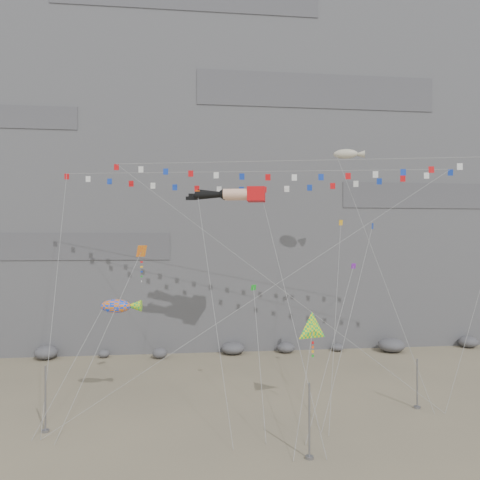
# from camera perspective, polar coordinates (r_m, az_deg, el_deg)

# --- Properties ---
(ground) EXTENTS (120.00, 120.00, 0.00)m
(ground) POSITION_cam_1_polar(r_m,az_deg,el_deg) (37.35, 1.92, -19.83)
(ground) COLOR gray
(ground) RESTS_ON ground
(cliff) EXTENTS (80.00, 28.00, 50.00)m
(cliff) POSITION_cam_1_polar(r_m,az_deg,el_deg) (68.11, -2.14, 10.38)
(cliff) COLOR slate
(cliff) RESTS_ON ground
(talus_boulders) EXTENTS (60.00, 3.00, 1.20)m
(talus_boulders) POSITION_cam_1_polar(r_m,az_deg,el_deg) (53.40, -0.86, -13.10)
(talus_boulders) COLOR #5D5C61
(talus_boulders) RESTS_ON ground
(anchor_pole_left) EXTENTS (0.12, 0.12, 4.37)m
(anchor_pole_left) POSITION_cam_1_polar(r_m,az_deg,el_deg) (34.96, -22.63, -17.44)
(anchor_pole_left) COLOR gray
(anchor_pole_left) RESTS_ON ground
(anchor_pole_center) EXTENTS (0.12, 0.12, 4.38)m
(anchor_pole_center) POSITION_cam_1_polar(r_m,az_deg,el_deg) (29.24, 8.46, -20.97)
(anchor_pole_center) COLOR gray
(anchor_pole_center) RESTS_ON ground
(anchor_pole_right) EXTENTS (0.12, 0.12, 3.73)m
(anchor_pole_right) POSITION_cam_1_polar(r_m,az_deg,el_deg) (39.11, 20.79, -16.04)
(anchor_pole_right) COLOR gray
(anchor_pole_right) RESTS_ON ground
(legs_kite) EXTENTS (8.14, 16.60, 22.12)m
(legs_kite) POSITION_cam_1_polar(r_m,az_deg,el_deg) (41.31, -0.64, 5.53)
(legs_kite) COLOR red
(legs_kite) RESTS_ON ground
(flag_banner_upper) EXTENTS (34.80, 15.40, 27.09)m
(flag_banner_upper) POSITION_cam_1_polar(r_m,az_deg,el_deg) (43.54, 1.54, 8.32)
(flag_banner_upper) COLOR red
(flag_banner_upper) RESTS_ON ground
(flag_banner_lower) EXTENTS (33.60, 11.59, 22.54)m
(flag_banner_lower) POSITION_cam_1_polar(r_m,az_deg,el_deg) (41.55, 8.26, 9.56)
(flag_banner_lower) COLOR red
(flag_banner_lower) RESTS_ON ground
(harlequin_kite) EXTENTS (5.65, 8.56, 14.67)m
(harlequin_kite) POSITION_cam_1_polar(r_m,az_deg,el_deg) (37.48, -11.93, -1.38)
(harlequin_kite) COLOR red
(harlequin_kite) RESTS_ON ground
(fish_windsock) EXTENTS (6.31, 5.68, 10.18)m
(fish_windsock) POSITION_cam_1_polar(r_m,az_deg,el_deg) (36.16, -14.93, -7.81)
(fish_windsock) COLOR orange
(fish_windsock) RESTS_ON ground
(delta_kite) EXTENTS (4.57, 8.06, 10.06)m
(delta_kite) POSITION_cam_1_polar(r_m,az_deg,el_deg) (35.33, 8.86, -10.76)
(delta_kite) COLOR #FFF80D
(delta_kite) RESTS_ON ground
(blimp_windsock) EXTENTS (4.36, 13.13, 24.36)m
(blimp_windsock) POSITION_cam_1_polar(r_m,az_deg,el_deg) (47.32, 12.77, 10.12)
(blimp_windsock) COLOR beige
(blimp_windsock) RESTS_ON ground
(small_kite_a) EXTENTS (2.47, 13.73, 21.35)m
(small_kite_a) POSITION_cam_1_polar(r_m,az_deg,el_deg) (40.87, -5.14, 5.20)
(small_kite_a) COLOR #FF5315
(small_kite_a) RESTS_ON ground
(small_kite_b) EXTENTS (7.60, 11.31, 16.51)m
(small_kite_b) POSITION_cam_1_polar(r_m,az_deg,el_deg) (41.22, 13.57, -3.46)
(small_kite_b) COLOR purple
(small_kite_b) RESTS_ON ground
(small_kite_c) EXTENTS (0.96, 8.47, 11.89)m
(small_kite_c) POSITION_cam_1_polar(r_m,az_deg,el_deg) (36.88, 1.69, -6.13)
(small_kite_c) COLOR green
(small_kite_c) RESTS_ON ground
(small_kite_d) EXTENTS (6.59, 15.66, 21.56)m
(small_kite_d) POSITION_cam_1_polar(r_m,az_deg,el_deg) (46.33, 12.18, 1.76)
(small_kite_d) COLOR #FFB215
(small_kite_d) RESTS_ON ground
(small_kite_e) EXTENTS (8.17, 10.37, 18.51)m
(small_kite_e) POSITION_cam_1_polar(r_m,az_deg,el_deg) (42.52, 15.78, 1.30)
(small_kite_e) COLOR #1335AC
(small_kite_e) RESTS_ON ground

